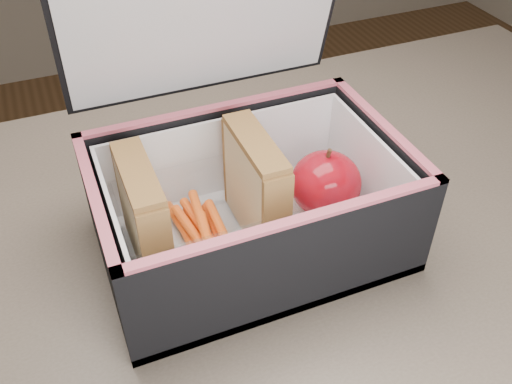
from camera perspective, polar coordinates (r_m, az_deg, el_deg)
kitchen_table at (r=0.68m, az=3.99°, el=-12.07°), size 1.20×0.80×0.75m
lunch_bag at (r=0.58m, az=-0.71°, el=-0.40°), size 0.31×0.26×0.31m
plastic_tub at (r=0.58m, az=-5.30°, el=-2.93°), size 0.16×0.12×0.07m
sandwich_left at (r=0.56m, az=-11.10°, el=-2.45°), size 0.03×0.10×0.11m
sandwich_right at (r=0.58m, az=-0.05°, el=0.52°), size 0.03×0.11×0.12m
carrot_sticks at (r=0.59m, az=-5.62°, el=-3.97°), size 0.05×0.13×0.03m
paper_napkin at (r=0.64m, az=6.17°, el=-1.82°), size 0.09×0.09×0.01m
red_apple at (r=0.62m, az=6.99°, el=0.84°), size 0.09×0.09×0.08m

